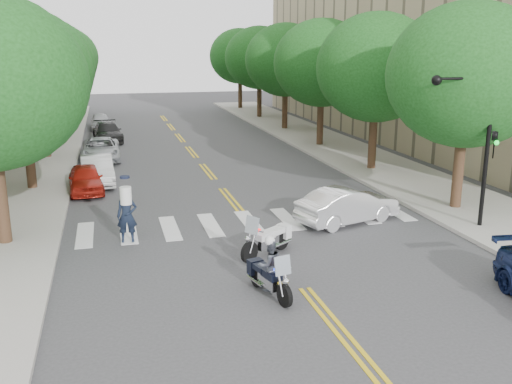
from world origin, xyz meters
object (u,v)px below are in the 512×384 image
object	(u,v)px
officer_standing	(127,216)
convertible	(348,205)
motorcycle_police	(269,269)
motorcycle_parked	(270,239)

from	to	relation	value
officer_standing	convertible	size ratio (longest dim) A/B	0.46
motorcycle_police	officer_standing	distance (m)	6.53
motorcycle_parked	officer_standing	size ratio (longest dim) A/B	1.06
motorcycle_parked	convertible	world-z (taller)	motorcycle_parked
officer_standing	convertible	bearing A→B (deg)	6.37
motorcycle_police	officer_standing	xyz separation A→B (m)	(-3.59, 5.45, 0.19)
motorcycle_parked	officer_standing	world-z (taller)	officer_standing
motorcycle_police	convertible	xyz separation A→B (m)	(4.78, 5.62, -0.08)
motorcycle_parked	convertible	size ratio (longest dim) A/B	0.48
motorcycle_parked	officer_standing	distance (m)	5.11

